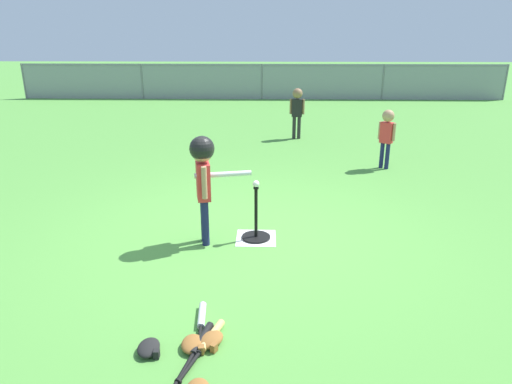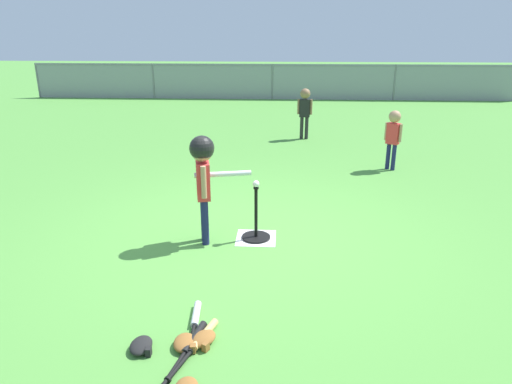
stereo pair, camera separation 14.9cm
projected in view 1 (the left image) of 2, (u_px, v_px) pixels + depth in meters
name	position (u px, v px, depth m)	size (l,w,h in m)	color
ground_plane	(250.00, 237.00, 5.19)	(60.00, 60.00, 0.00)	#51933D
home_plate	(256.00, 238.00, 5.16)	(0.44, 0.44, 0.01)	white
batting_tee	(256.00, 231.00, 5.13)	(0.32, 0.32, 0.61)	black
baseball_on_tee	(256.00, 184.00, 4.95)	(0.07, 0.07, 0.07)	white
batter_child	(203.00, 168.00, 4.78)	(0.63, 0.33, 1.19)	#191E4C
fielder_deep_center	(297.00, 107.00, 9.66)	(0.31, 0.21, 1.06)	#262626
fielder_near_right	(387.00, 131.00, 7.56)	(0.24, 0.21, 0.99)	#191E4C
spare_bat_silver	(201.00, 320.00, 3.66)	(0.10, 0.63, 0.06)	silver
spare_bat_wood	(208.00, 341.00, 3.41)	(0.28, 0.68, 0.06)	#DBB266
spare_bat_black	(198.00, 345.00, 3.37)	(0.22, 0.72, 0.06)	black
glove_by_plate	(211.00, 340.00, 3.42)	(0.25, 0.27, 0.07)	brown
glove_near_bats	(149.00, 348.00, 3.33)	(0.18, 0.22, 0.07)	black
glove_tossed_aside	(193.00, 344.00, 3.37)	(0.18, 0.23, 0.07)	brown
outfield_fence	(262.00, 80.00, 15.27)	(16.06, 0.06, 1.15)	slate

